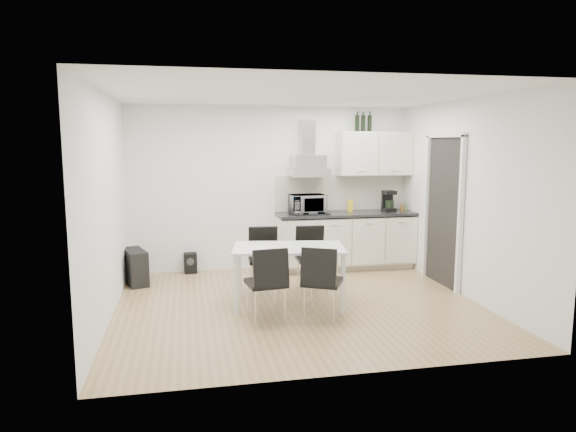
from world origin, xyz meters
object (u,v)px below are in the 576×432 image
Objects in this scene: kitchenette at (347,218)px; dining_table at (289,253)px; chair_far_right at (312,259)px; guitar_amp at (135,267)px; floor_speaker at (190,263)px; chair_far_left at (264,261)px; chair_near_right at (322,283)px; chair_near_left at (266,284)px.

kitchenette is 1.71× the size of dining_table.
kitchenette is 2.16m from dining_table.
kitchenette reaches higher than chair_far_right.
floor_speaker is (0.78, 0.48, -0.09)m from guitar_amp.
kitchenette is 2.60m from floor_speaker.
chair_far_left is 1.32m from chair_near_right.
chair_near_right is at bearing -114.15° from kitchenette.
chair_far_left is at bearing -41.73° from guitar_amp.
floor_speaker is at bearing 101.72° from chair_near_left.
kitchenette is at bearing -12.66° from guitar_amp.
dining_table is at bearing 47.46° from chair_near_left.
chair_far_right is at bearing 108.58° from chair_near_right.
floor_speaker is (-0.83, 2.40, -0.28)m from chair_near_left.
chair_near_left is 1.36× the size of guitar_amp.
chair_far_left is at bearing -57.64° from floor_speaker.
chair_near_left is 0.64m from chair_near_right.
chair_far_left is 0.66m from chair_far_right.
kitchenette is 3.89× the size of guitar_amp.
dining_table is 1.67× the size of chair_near_right.
kitchenette reaches higher than chair_far_left.
kitchenette is 3.35m from guitar_amp.
kitchenette is at bearing 45.85° from chair_near_left.
kitchenette is 2.82m from chair_near_left.
chair_near_left is at bearing 86.06° from chair_far_left.
chair_far_right is 1.36× the size of guitar_amp.
floor_speaker is at bearing 147.67° from chair_near_right.
chair_near_left is (-0.16, -1.15, 0.00)m from chair_far_left.
chair_far_left reaches higher than dining_table.
chair_near_right is 2.78× the size of floor_speaker.
dining_table is at bearing 112.48° from chair_far_left.
chair_near_left reaches higher than floor_speaker.
chair_far_left and chair_near_right have the same top height.
chair_far_right is 2.57m from guitar_amp.
chair_near_left is at bearing -126.86° from kitchenette.
dining_table is 1.67× the size of chair_far_left.
kitchenette reaches higher than floor_speaker.
guitar_amp is at bearing -174.51° from kitchenette.
chair_far_left is 1.94m from guitar_amp.
dining_table is 2.27× the size of guitar_amp.
chair_near_right reaches higher than dining_table.
dining_table is 1.67× the size of chair_near_left.
chair_near_left is at bearing 55.64° from chair_far_right.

